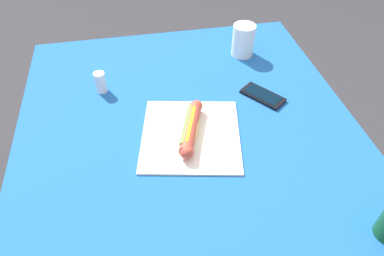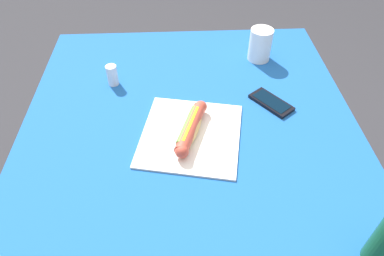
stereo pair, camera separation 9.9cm
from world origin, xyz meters
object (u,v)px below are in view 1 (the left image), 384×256
object	(u,v)px
drinking_cup	(243,40)
salt_shaker	(101,82)
hot_dog	(192,128)
cell_phone	(263,96)

from	to	relation	value
drinking_cup	salt_shaker	bearing A→B (deg)	103.82
hot_dog	cell_phone	size ratio (longest dim) A/B	1.44
hot_dog	salt_shaker	world-z (taller)	salt_shaker
cell_phone	salt_shaker	xyz separation A→B (m)	(0.13, 0.51, 0.03)
hot_dog	drinking_cup	xyz separation A→B (m)	(0.38, -0.26, 0.03)
cell_phone	drinking_cup	world-z (taller)	drinking_cup
hot_dog	cell_phone	world-z (taller)	hot_dog
drinking_cup	salt_shaker	xyz separation A→B (m)	(-0.13, 0.52, -0.02)
cell_phone	drinking_cup	xyz separation A→B (m)	(0.26, -0.01, 0.05)
cell_phone	salt_shaker	world-z (taller)	salt_shaker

